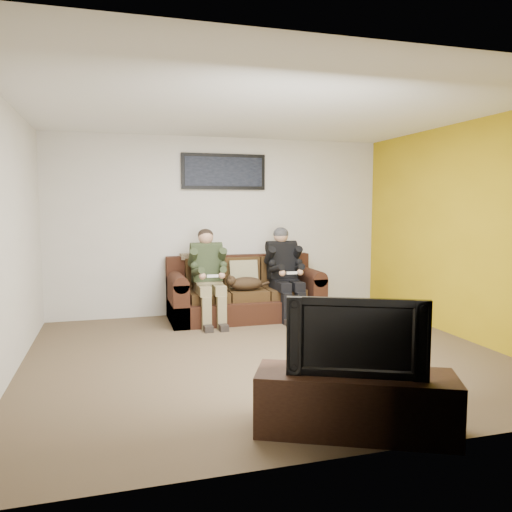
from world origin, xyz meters
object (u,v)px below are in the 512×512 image
object	(u,v)px
cat	(245,283)
television	(356,335)
sofa	(244,294)
person_left	(208,271)
person_right	(284,268)
tv_stand	(355,403)
framed_poster	(224,172)

from	to	relation	value
cat	television	xyz separation A→B (m)	(-0.13, -3.56, 0.18)
sofa	person_left	size ratio (longest dim) A/B	1.67
person_right	television	xyz separation A→B (m)	(-0.73, -3.60, -0.01)
sofa	tv_stand	xyz separation A→B (m)	(-0.18, -3.78, -0.11)
person_left	person_right	size ratio (longest dim) A/B	0.99
person_left	framed_poster	bearing A→B (deg)	58.28
person_right	television	world-z (taller)	person_right
person_right	cat	xyz separation A→B (m)	(-0.60, -0.04, -0.19)
person_left	television	distance (m)	3.62
framed_poster	tv_stand	size ratio (longest dim) A/B	0.90
cat	framed_poster	xyz separation A→B (m)	(-0.16, 0.61, 1.57)
person_left	person_right	world-z (taller)	person_right
framed_poster	television	distance (m)	4.39
person_left	person_right	xyz separation A→B (m)	(1.10, 0.00, 0.00)
cat	television	world-z (taller)	television
person_right	television	bearing A→B (deg)	-101.44
cat	tv_stand	size ratio (longest dim) A/B	0.47
tv_stand	television	distance (m)	0.49
person_left	person_right	distance (m)	1.10
framed_poster	television	xyz separation A→B (m)	(0.02, -4.17, -1.39)
person_right	framed_poster	xyz separation A→B (m)	(-0.75, 0.57, 1.38)
framed_poster	person_right	bearing A→B (deg)	-37.09
sofa	person_left	bearing A→B (deg)	-162.00
sofa	cat	size ratio (longest dim) A/B	3.25
cat	person_left	bearing A→B (deg)	175.48
sofa	framed_poster	bearing A→B (deg)	117.18
person_right	tv_stand	distance (m)	3.71
person_left	tv_stand	xyz separation A→B (m)	(0.37, -3.60, -0.50)
tv_stand	framed_poster	bearing A→B (deg)	115.25
tv_stand	cat	bearing A→B (deg)	112.81
sofa	framed_poster	distance (m)	1.82
sofa	framed_poster	size ratio (longest dim) A/B	1.71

